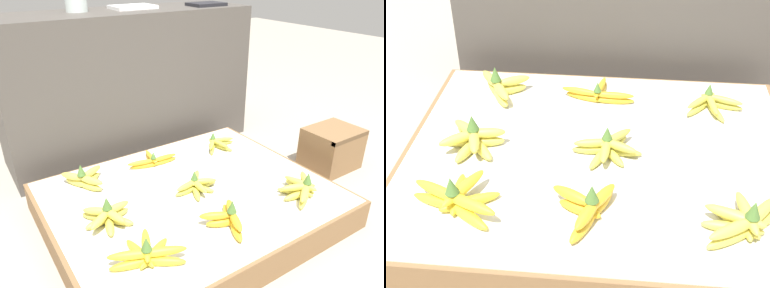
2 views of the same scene
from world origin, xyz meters
TOP-DOWN VIEW (x-y plane):
  - ground_plane at (0.00, 0.00)m, footprint 10.00×10.00m
  - display_platform at (0.00, 0.00)m, footprint 1.18×0.96m
  - banana_bunch_front_left at (-0.35, -0.27)m, footprint 0.25×0.22m
  - banana_bunch_front_midleft at (-0.01, -0.27)m, footprint 0.18×0.22m
  - banana_bunch_front_midright at (0.38, -0.28)m, footprint 0.21×0.20m
  - banana_bunch_middle_left at (-0.38, -0.01)m, footprint 0.19×0.20m
  - banana_bunch_middle_midleft at (0.03, -0.00)m, footprint 0.21×0.18m
  - banana_bunch_back_left at (-0.36, 0.30)m, footprint 0.19×0.20m
  - banana_bunch_back_midleft at (-0.02, 0.31)m, footprint 0.25×0.15m
  - banana_bunch_back_midright at (0.36, 0.28)m, footprint 0.20×0.15m

SIDE VIEW (x-z plane):
  - ground_plane at x=0.00m, z-range 0.00..0.00m
  - display_platform at x=0.00m, z-range 0.00..0.13m
  - banana_bunch_back_midleft at x=-0.02m, z-range 0.12..0.20m
  - banana_bunch_back_midright at x=0.36m, z-range 0.12..0.20m
  - banana_bunch_middle_midleft at x=0.03m, z-range 0.11..0.21m
  - banana_bunch_front_midright at x=0.38m, z-range 0.11..0.22m
  - banana_bunch_front_left at x=-0.35m, z-range 0.11..0.22m
  - banana_bunch_middle_left at x=-0.38m, z-range 0.11..0.22m
  - banana_bunch_front_midleft at x=-0.01m, z-range 0.11..0.23m
  - banana_bunch_back_left at x=-0.36m, z-range 0.11..0.23m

